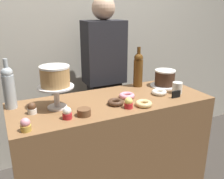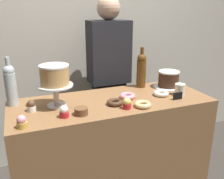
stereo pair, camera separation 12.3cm
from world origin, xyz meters
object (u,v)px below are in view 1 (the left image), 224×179
at_px(cupcake_strawberry, 26,125).
at_px(wine_bottle_amber, 138,69).
at_px(cake_stand_pedestal, 56,93).
at_px(donut_pink, 127,96).
at_px(donut_glazed, 144,104).
at_px(donut_chocolate, 116,102).
at_px(cupcake_chocolate, 32,108).
at_px(white_layer_cake, 55,76).
at_px(cookie_stack, 84,112).
at_px(price_sign_chalkboard, 176,94).
at_px(chocolate_round_cake, 165,78).
at_px(wine_bottle_clear, 9,87).
at_px(donut_sugar, 159,92).
at_px(coffee_cup_ceramic, 177,88).
at_px(cupcake_lemon, 129,103).
at_px(cupcake_vanilla, 67,113).
at_px(barista_figure, 104,83).

bearing_deg(cupcake_strawberry, wine_bottle_amber, 23.60).
relative_size(cake_stand_pedestal, wine_bottle_amber, 0.71).
bearing_deg(donut_pink, donut_glazed, -82.02).
bearing_deg(donut_chocolate, cupcake_chocolate, 170.49).
bearing_deg(white_layer_cake, cupcake_chocolate, -171.56).
height_order(cookie_stack, price_sign_chalkboard, price_sign_chalkboard).
height_order(chocolate_round_cake, price_sign_chalkboard, chocolate_round_cake).
bearing_deg(donut_chocolate, cake_stand_pedestal, 163.02).
height_order(white_layer_cake, wine_bottle_amber, wine_bottle_amber).
height_order(white_layer_cake, donut_glazed, white_layer_cake).
xyz_separation_m(cupcake_chocolate, donut_chocolate, (0.53, -0.09, -0.02)).
bearing_deg(cookie_stack, wine_bottle_amber, 31.02).
bearing_deg(cookie_stack, chocolate_round_cake, 18.25).
height_order(cake_stand_pedestal, white_layer_cake, white_layer_cake).
relative_size(wine_bottle_clear, donut_chocolate, 2.91).
height_order(cake_stand_pedestal, donut_sugar, cake_stand_pedestal).
distance_m(white_layer_cake, donut_chocolate, 0.43).
xyz_separation_m(cookie_stack, coffee_cup_ceramic, (0.78, 0.08, 0.02)).
height_order(cake_stand_pedestal, cupcake_lemon, cake_stand_pedestal).
relative_size(cupcake_vanilla, cookie_stack, 0.88).
distance_m(cupcake_lemon, cupcake_vanilla, 0.40).
distance_m(cupcake_lemon, donut_pink, 0.19).
distance_m(donut_pink, price_sign_chalkboard, 0.35).
bearing_deg(white_layer_cake, cupcake_vanilla, -85.85).
bearing_deg(cupcake_lemon, wine_bottle_clear, 154.02).
bearing_deg(wine_bottle_clear, cupcake_chocolate, -54.79).
relative_size(cupcake_chocolate, donut_sugar, 0.66).
xyz_separation_m(cupcake_chocolate, barista_figure, (0.72, 0.53, -0.08)).
bearing_deg(wine_bottle_clear, white_layer_cake, -25.63).
bearing_deg(barista_figure, wine_bottle_clear, -155.52).
xyz_separation_m(cake_stand_pedestal, price_sign_chalkboard, (0.82, -0.18, -0.08)).
xyz_separation_m(cupcake_lemon, barista_figure, (0.14, 0.71, -0.08)).
bearing_deg(wine_bottle_amber, wine_bottle_clear, -177.62).
xyz_separation_m(wine_bottle_clear, coffee_cup_ceramic, (1.16, -0.24, -0.10)).
relative_size(cupcake_lemon, price_sign_chalkboard, 1.06).
height_order(cupcake_vanilla, donut_chocolate, cupcake_vanilla).
xyz_separation_m(chocolate_round_cake, barista_figure, (-0.35, 0.43, -0.12)).
relative_size(chocolate_round_cake, donut_chocolate, 1.47).
bearing_deg(chocolate_round_cake, cake_stand_pedestal, -175.39).
height_order(white_layer_cake, donut_pink, white_layer_cake).
height_order(wine_bottle_amber, donut_pink, wine_bottle_amber).
xyz_separation_m(cupcake_chocolate, cupcake_lemon, (0.58, -0.18, 0.00)).
xyz_separation_m(cupcake_chocolate, cupcake_strawberry, (-0.07, -0.22, 0.00)).
distance_m(cake_stand_pedestal, price_sign_chalkboard, 0.85).
relative_size(cupcake_lemon, barista_figure, 0.05).
bearing_deg(cookie_stack, donut_chocolate, 16.68).
bearing_deg(price_sign_chalkboard, wine_bottle_clear, 163.98).
bearing_deg(cupcake_strawberry, cupcake_lemon, 3.18).
bearing_deg(donut_chocolate, wine_bottle_clear, 159.25).
relative_size(chocolate_round_cake, donut_glazed, 1.47).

